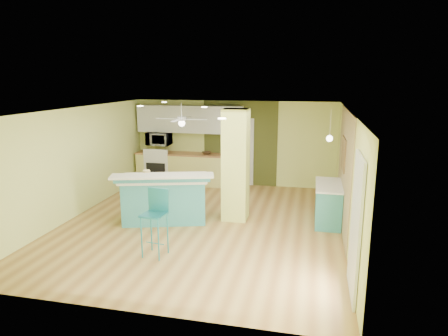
{
  "coord_description": "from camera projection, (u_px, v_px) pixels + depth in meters",
  "views": [
    {
      "loc": [
        2.31,
        -8.02,
        3.15
      ],
      "look_at": [
        0.41,
        0.4,
        1.2
      ],
      "focal_mm": 32.0,
      "sensor_mm": 36.0,
      "label": 1
    }
  ],
  "objects": [
    {
      "name": "canister",
      "position": [
        147.0,
        174.0,
        8.84
      ],
      "size": [
        0.16,
        0.16,
        0.15
      ],
      "primitive_type": "cylinder",
      "color": "yellow",
      "rests_on": "peninsula"
    },
    {
      "name": "wood_panel",
      "position": [
        344.0,
        169.0,
        8.47
      ],
      "size": [
        0.02,
        3.4,
        2.5
      ],
      "primitive_type": "cube",
      "color": "olive",
      "rests_on": "floor"
    },
    {
      "name": "olive_accent",
      "position": [
        240.0,
        143.0,
        11.82
      ],
      "size": [
        2.2,
        0.02,
        2.5
      ],
      "primitive_type": "cube",
      "color": "#43481C",
      "rests_on": "floor"
    },
    {
      "name": "french_door",
      "position": [
        356.0,
        227.0,
        5.76
      ],
      "size": [
        0.04,
        1.08,
        2.1
      ],
      "primitive_type": "cube",
      "color": "silver",
      "rests_on": "floor"
    },
    {
      "name": "interior_door",
      "position": [
        240.0,
        152.0,
        11.85
      ],
      "size": [
        0.82,
        0.05,
        2.0
      ],
      "primitive_type": "cube",
      "color": "silver",
      "rests_on": "floor"
    },
    {
      "name": "bar_stool",
      "position": [
        156.0,
        211.0,
        7.14
      ],
      "size": [
        0.45,
        0.45,
        1.22
      ],
      "rotation": [
        0.0,
        0.0,
        -0.13
      ],
      "color": "teal",
      "rests_on": "floor"
    },
    {
      "name": "wall_left",
      "position": [
        76.0,
        162.0,
        9.19
      ],
      "size": [
        0.01,
        7.0,
        2.5
      ],
      "primitive_type": "cube",
      "color": "#D5DE77",
      "rests_on": "floor"
    },
    {
      "name": "wall_front",
      "position": [
        128.0,
        227.0,
        5.21
      ],
      "size": [
        6.0,
        0.01,
        2.5
      ],
      "primitive_type": "cube",
      "color": "#D5DE77",
      "rests_on": "floor"
    },
    {
      "name": "ceiling",
      "position": [
        201.0,
        110.0,
        8.27
      ],
      "size": [
        6.0,
        7.0,
        0.01
      ],
      "primitive_type": "cube",
      "color": "white",
      "rests_on": "wall_back"
    },
    {
      "name": "upper_cabinets",
      "position": [
        190.0,
        119.0,
        11.83
      ],
      "size": [
        3.2,
        0.34,
        0.8
      ],
      "primitive_type": "cube",
      "color": "silver",
      "rests_on": "wall_back"
    },
    {
      "name": "kitchen_run",
      "position": [
        189.0,
        169.0,
        12.04
      ],
      "size": [
        3.25,
        0.63,
        0.94
      ],
      "color": "#DFD975",
      "rests_on": "floor"
    },
    {
      "name": "fruit_bowl",
      "position": [
        207.0,
        153.0,
        11.8
      ],
      "size": [
        0.33,
        0.33,
        0.07
      ],
      "primitive_type": "imported",
      "rotation": [
        0.0,
        0.0,
        0.15
      ],
      "color": "#392617",
      "rests_on": "kitchen_run"
    },
    {
      "name": "column",
      "position": [
        236.0,
        165.0,
        8.88
      ],
      "size": [
        0.55,
        0.55,
        2.5
      ],
      "primitive_type": "cube",
      "color": "#D3DE67",
      "rests_on": "floor"
    },
    {
      "name": "wall_right",
      "position": [
        347.0,
        176.0,
        7.9
      ],
      "size": [
        0.01,
        7.0,
        2.5
      ],
      "primitive_type": "cube",
      "color": "#D5DE77",
      "rests_on": "floor"
    },
    {
      "name": "wall_decor",
      "position": [
        344.0,
        154.0,
        8.6
      ],
      "size": [
        0.03,
        0.9,
        0.7
      ],
      "primitive_type": "cube",
      "color": "brown",
      "rests_on": "wood_panel"
    },
    {
      "name": "ceiling_fan",
      "position": [
        182.0,
        120.0,
        10.5
      ],
      "size": [
        1.41,
        1.41,
        0.61
      ],
      "color": "silver",
      "rests_on": "ceiling"
    },
    {
      "name": "side_counter",
      "position": [
        328.0,
        203.0,
        8.84
      ],
      "size": [
        0.57,
        1.35,
        0.87
      ],
      "color": "teal",
      "rests_on": "floor"
    },
    {
      "name": "microwave",
      "position": [
        159.0,
        139.0,
        12.05
      ],
      "size": [
        0.7,
        0.48,
        0.39
      ],
      "primitive_type": "imported",
      "color": "silver",
      "rests_on": "wall_back"
    },
    {
      "name": "wall_back",
      "position": [
        234.0,
        143.0,
        11.88
      ],
      "size": [
        6.0,
        0.01,
        2.5
      ],
      "primitive_type": "cube",
      "color": "#D5DE77",
      "rests_on": "floor"
    },
    {
      "name": "floor",
      "position": [
        202.0,
        224.0,
        8.82
      ],
      "size": [
        6.0,
        7.0,
        0.01
      ],
      "primitive_type": "cube",
      "color": "olive",
      "rests_on": "ground"
    },
    {
      "name": "pendant_lamp",
      "position": [
        330.0,
        138.0,
        8.55
      ],
      "size": [
        0.14,
        0.14,
        0.69
      ],
      "color": "white",
      "rests_on": "ceiling"
    },
    {
      "name": "stove",
      "position": [
        160.0,
        168.0,
        12.24
      ],
      "size": [
        0.76,
        0.66,
        1.08
      ],
      "color": "white",
      "rests_on": "floor"
    },
    {
      "name": "peninsula",
      "position": [
        165.0,
        198.0,
        8.92
      ],
      "size": [
        2.27,
        1.68,
        1.15
      ],
      "rotation": [
        0.0,
        0.0,
        0.29
      ],
      "color": "teal",
      "rests_on": "floor"
    }
  ]
}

